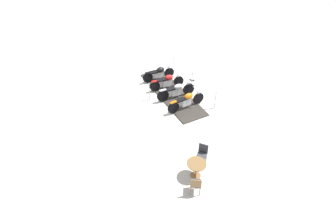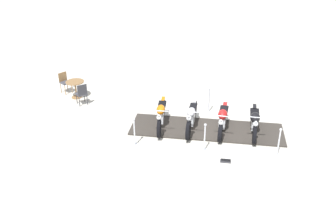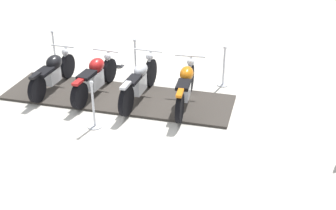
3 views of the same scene
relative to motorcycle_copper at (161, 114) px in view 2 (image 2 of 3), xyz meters
The scene contains 14 objects.
ground_plane 1.77m from the motorcycle_copper, 56.72° to the right, with size 80.00×80.00×0.00m, color beige.
display_platform 1.76m from the motorcycle_copper, 56.72° to the right, with size 5.58×1.59×0.06m, color #38332D.
motorcycle_copper is the anchor object (origin of this frame).
motorcycle_chrome 1.12m from the motorcycle_copper, 57.63° to the right, with size 2.09×1.27×1.02m.
motorcycle_maroon 2.25m from the motorcycle_copper, 57.85° to the right, with size 1.98×1.16×0.92m.
motorcycle_black 3.37m from the motorcycle_copper, 57.93° to the right, with size 1.89×1.16×0.94m.
stanchion_left_mid 2.23m from the motorcycle_copper, 17.38° to the right, with size 0.31×0.31×1.10m.
stanchion_right_mid 2.18m from the motorcycle_copper, 97.09° to the right, with size 0.32×0.32×1.05m.
stanchion_right_front 1.54m from the motorcycle_copper, behind, with size 0.29×0.29×1.07m.
stanchion_right_rear 4.29m from the motorcycle_copper, 76.65° to the right, with size 0.35×0.35×1.08m.
info_placard 3.08m from the motorcycle_copper, 95.87° to the right, with size 0.39×0.40×0.21m.
cafe_table 4.55m from the motorcycle_copper, 95.85° to the left, with size 0.78×0.78×0.75m.
cafe_chair_near_table 3.82m from the motorcycle_copper, 100.95° to the left, with size 0.51×0.51×0.94m.
cafe_chair_across_table 5.37m from the motorcycle_copper, 94.65° to the left, with size 0.41×0.41×0.92m.
Camera 2 is at (-9.89, -6.60, 6.93)m, focal length 39.57 mm.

